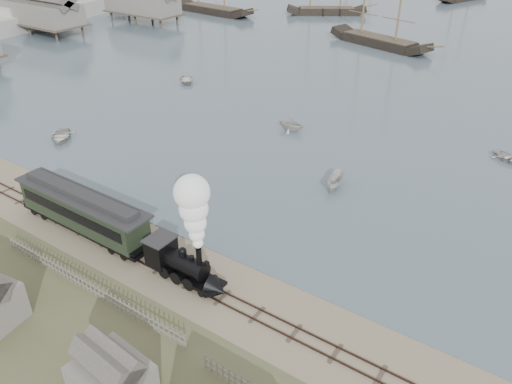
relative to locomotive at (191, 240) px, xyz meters
The scene contains 12 objects.
ground 4.53m from the locomotive, 71.56° to the left, with size 600.00×600.00×0.00m, color gray.
rail_track 4.03m from the locomotive, ahead, with size 120.00×1.80×0.16m.
picket_fence_west 8.67m from the locomotive, 139.40° to the right, with size 19.00×0.10×1.20m, color slate, non-canonical shape.
western_wharf 86.25m from the locomotive, 150.86° to the left, with size 36.00×56.00×8.00m, color slate, non-canonical shape.
locomotive is the anchor object (origin of this frame).
passenger_coach 12.24m from the locomotive, behind, with size 14.32×2.76×3.48m.
beached_dinghy 18.47m from the locomotive, behind, with size 3.80×2.71×0.79m, color beige.
rowboat_0 31.98m from the locomotive, 160.27° to the left, with size 4.33×3.09×0.90m, color beige.
rowboat_1 30.08m from the locomotive, 107.10° to the left, with size 3.40×2.93×1.79m, color beige.
rowboat_2 19.34m from the locomotive, 83.87° to the left, with size 3.47×1.31×1.34m, color beige.
rowboat_3 38.23m from the locomotive, 66.72° to the left, with size 3.63×2.59×0.75m, color beige.
rowboat_6 48.35m from the locomotive, 132.01° to the left, with size 4.22×3.02×0.88m, color beige.
Camera 1 is at (19.30, -22.90, 24.65)m, focal length 35.00 mm.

